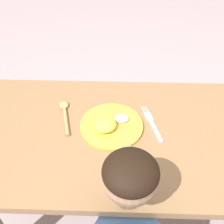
{
  "coord_description": "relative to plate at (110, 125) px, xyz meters",
  "views": [
    {
      "loc": [
        -0.08,
        -0.76,
        1.52
      ],
      "look_at": [
        -0.1,
        0.1,
        0.7
      ],
      "focal_mm": 42.95,
      "sensor_mm": 36.0,
      "label": 1
    }
  ],
  "objects": [
    {
      "name": "fork",
      "position": [
        0.18,
        0.02,
        -0.01
      ],
      "size": [
        0.08,
        0.21,
        0.01
      ],
      "rotation": [
        0.0,
        0.0,
        1.85
      ],
      "color": "silver",
      "rests_on": "dining_table"
    },
    {
      "name": "dining_table",
      "position": [
        0.11,
        -0.03,
        -0.11
      ],
      "size": [
        1.42,
        0.7,
        0.68
      ],
      "color": "brown",
      "rests_on": "ground_plane"
    },
    {
      "name": "spoon",
      "position": [
        -0.2,
        0.07,
        -0.01
      ],
      "size": [
        0.08,
        0.22,
        0.02
      ],
      "rotation": [
        0.0,
        0.0,
        1.82
      ],
      "color": "#B7834F",
      "rests_on": "dining_table"
    },
    {
      "name": "plate",
      "position": [
        0.0,
        0.0,
        0.0
      ],
      "size": [
        0.27,
        0.27,
        0.05
      ],
      "color": "gold",
      "rests_on": "dining_table"
    },
    {
      "name": "ground_plane",
      "position": [
        0.11,
        -0.03,
        -0.69
      ],
      "size": [
        8.0,
        8.0,
        0.0
      ],
      "primitive_type": "plane",
      "color": "gray"
    }
  ]
}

